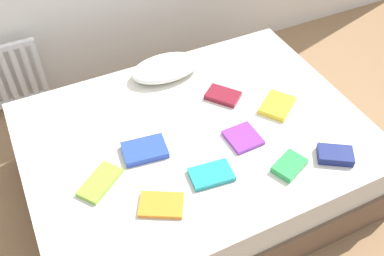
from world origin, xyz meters
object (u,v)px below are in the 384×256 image
textbook_navy (335,155)px  textbook_green (289,166)px  textbook_lime (100,182)px  pillow (166,68)px  textbook_maroon (223,96)px  textbook_orange (161,205)px  textbook_teal (211,175)px  radiator (14,75)px  textbook_yellow (277,105)px  textbook_blue (145,150)px  bed (195,159)px  textbook_purple (243,138)px

textbook_navy → textbook_green: bearing=-157.9°
textbook_lime → pillow: bearing=9.4°
textbook_lime → textbook_maroon: bearing=-17.0°
textbook_green → pillow: bearing=82.4°
textbook_orange → textbook_green: size_ratio=1.21×
textbook_navy → textbook_teal: 0.69m
pillow → textbook_green: 1.06m
radiator → textbook_teal: radiator is taller
textbook_yellow → textbook_navy: (0.06, -0.48, 0.01)m
radiator → textbook_teal: bearing=-62.5°
textbook_maroon → textbook_green: (0.05, -0.65, 0.00)m
radiator → textbook_teal: 1.74m
textbook_blue → textbook_navy: size_ratio=1.28×
bed → textbook_purple: size_ratio=10.66×
textbook_maroon → textbook_teal: bearing=-73.0°
textbook_purple → textbook_lime: size_ratio=0.77×
textbook_lime → textbook_blue: textbook_blue is taller
textbook_lime → textbook_maroon: textbook_maroon is taller
pillow → textbook_maroon: 0.44m
radiator → textbook_yellow: radiator is taller
textbook_purple → textbook_lime: (-0.83, 0.05, 0.00)m
textbook_green → textbook_navy: (0.27, -0.05, 0.00)m
radiator → bed: bearing=-54.0°
textbook_yellow → pillow: bearing=93.5°
pillow → textbook_blue: bearing=-123.0°
pillow → textbook_yellow: (0.48, -0.59, -0.04)m
bed → textbook_blue: bearing=-175.7°
textbook_orange → textbook_maroon: (0.67, 0.58, 0.01)m
textbook_orange → textbook_maroon: textbook_maroon is taller
textbook_lime → textbook_yellow: textbook_yellow is taller
textbook_orange → textbook_navy: bearing=21.4°
textbook_orange → textbook_green: textbook_green is taller
textbook_lime → textbook_maroon: 0.95m
textbook_purple → textbook_yellow: 0.35m
textbook_navy → textbook_lime: bearing=-165.3°
textbook_blue → textbook_teal: size_ratio=1.07×
radiator → textbook_orange: size_ratio=2.32×
bed → textbook_orange: 0.61m
radiator → pillow: pillow is taller
textbook_green → textbook_yellow: bearing=41.3°
textbook_blue → textbook_green: bearing=-26.4°
radiator → textbook_lime: 1.36m
textbook_yellow → textbook_teal: bearing=170.2°
textbook_teal → textbook_yellow: bearing=32.7°
textbook_orange → textbook_purple: bearing=48.5°
textbook_purple → textbook_maroon: size_ratio=0.92×
textbook_yellow → textbook_orange: bearing=165.4°
textbook_maroon → textbook_navy: size_ratio=1.09×
textbook_navy → textbook_teal: size_ratio=0.84×
textbook_teal → textbook_orange: bearing=-162.5°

